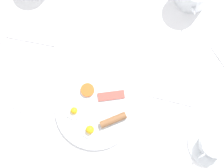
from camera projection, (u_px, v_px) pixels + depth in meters
ground_plane at (112, 108)px, 1.84m from camera, size 8.00×8.00×0.00m
table at (112, 88)px, 1.18m from camera, size 1.04×1.08×0.74m
breakfast_plate at (96, 110)px, 1.09m from camera, size 0.28×0.28×0.04m
teacup_with_saucer_left at (213, 144)px, 1.05m from camera, size 0.16×0.16×0.06m
fork_by_plate at (31, 40)px, 1.14m from camera, size 0.19×0.01×0.00m
fork_spare at (171, 99)px, 1.10m from camera, size 0.17×0.02×0.00m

